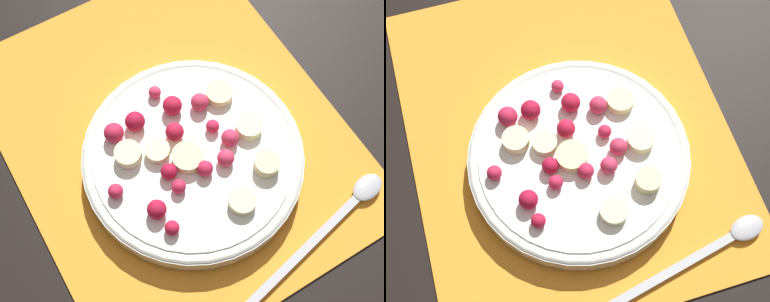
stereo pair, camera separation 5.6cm
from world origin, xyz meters
TOP-DOWN VIEW (x-y plane):
  - ground_plane at (0.00, 0.00)m, footprint 3.00×3.00m
  - placemat at (0.00, 0.00)m, footprint 0.43×0.35m
  - fruit_bowl at (-0.04, 0.00)m, footprint 0.24×0.24m
  - spoon at (-0.18, -0.10)m, footprint 0.06×0.20m

SIDE VIEW (x-z plane):
  - ground_plane at x=0.00m, z-range 0.00..0.00m
  - placemat at x=0.00m, z-range 0.00..0.01m
  - spoon at x=-0.18m, z-range 0.01..0.01m
  - fruit_bowl at x=-0.04m, z-range 0.00..0.05m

